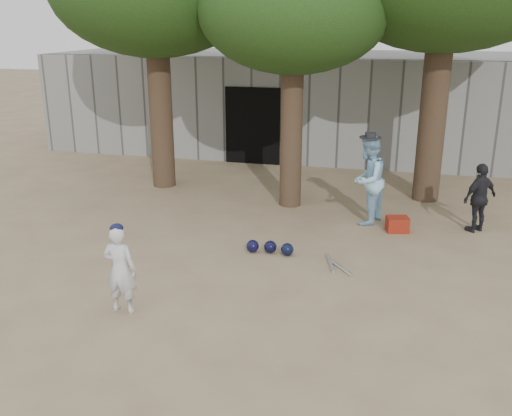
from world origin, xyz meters
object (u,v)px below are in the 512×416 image
(spectator_blue, at_px, (368,180))
(red_bag, at_px, (397,224))
(boy_player, at_px, (120,270))
(spectator_dark, at_px, (480,198))

(spectator_blue, xyz_separation_m, red_bag, (0.65, -0.39, -0.76))
(boy_player, relative_size, spectator_blue, 0.72)
(spectator_blue, bearing_deg, boy_player, -15.57)
(boy_player, bearing_deg, red_bag, -132.97)
(boy_player, distance_m, spectator_blue, 5.66)
(boy_player, height_order, red_bag, boy_player)
(spectator_blue, relative_size, red_bag, 4.34)
(spectator_blue, distance_m, spectator_dark, 2.19)
(spectator_blue, height_order, red_bag, spectator_blue)
(spectator_blue, bearing_deg, spectator_dark, 109.05)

